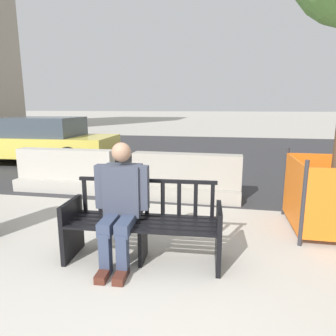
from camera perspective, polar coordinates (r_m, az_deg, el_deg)
ground_plane at (r=2.86m, az=-4.69°, el=-24.57°), size 200.00×200.00×0.00m
street_asphalt at (r=11.07m, az=7.26°, el=2.83°), size 120.00×12.00×0.01m
street_bench at (r=3.36m, az=-4.75°, el=-10.96°), size 1.71×0.61×0.88m
seated_person at (r=3.27m, az=-8.99°, el=-6.28°), size 0.59×0.74×1.31m
jersey_barrier_centre at (r=5.57m, az=3.49°, el=-2.35°), size 2.02×0.73×0.84m
jersey_barrier_left at (r=6.46m, az=-18.77°, el=-1.00°), size 2.00×0.69×0.84m
car_taxi_near at (r=9.82m, az=-23.33°, el=4.84°), size 4.64×2.11×1.37m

